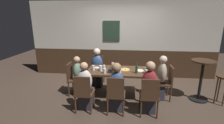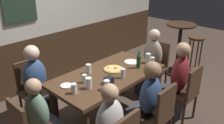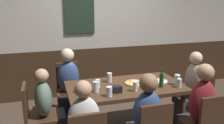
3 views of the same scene
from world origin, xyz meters
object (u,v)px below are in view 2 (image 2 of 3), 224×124
object	(u,v)px
person_mid_near	(146,109)
tumbler_short	(152,61)
chair_head_east	(156,64)
beer_glass_tall	(89,69)
pizza	(114,69)
tumbler_water	(85,79)
chair_right_near	(186,91)
chair_left_far	(33,87)
pint_glass_amber	(123,74)
chair_mid_near	(157,113)
beer_glass_half	(89,84)
highball_clear	(148,59)
plate_white_small	(66,86)
person_left_far	(38,91)
person_head_east	(151,67)
side_bar_table	(179,45)
pint_glass_stout	(107,86)
bar_stool	(196,44)
dining_table	(108,79)
plate_white_large	(131,62)
pint_glass_pale	(74,89)
condiment_caddy	(109,80)
person_right_near	(175,87)
beer_bottle_green	(138,61)

from	to	relation	value
person_mid_near	tumbler_short	world-z (taller)	person_mid_near
chair_head_east	beer_glass_tall	size ratio (longest dim) A/B	6.39
pizza	tumbler_water	xyz separation A→B (m)	(-0.53, 0.01, 0.04)
chair_right_near	chair_left_far	bearing A→B (deg)	130.15
pint_glass_amber	tumbler_water	distance (m)	0.51
chair_mid_near	beer_glass_half	distance (m)	0.91
highball_clear	plate_white_small	xyz separation A→B (m)	(-1.30, 0.32, -0.06)
person_left_far	beer_glass_tall	world-z (taller)	person_left_far
person_head_east	side_bar_table	xyz separation A→B (m)	(1.01, 0.03, 0.13)
tumbler_short	pint_glass_stout	xyz separation A→B (m)	(-0.99, -0.02, -0.00)
tumbler_short	bar_stool	xyz separation A→B (m)	(1.85, 0.16, -0.23)
dining_table	chair_mid_near	bearing A→B (deg)	-90.00
dining_table	chair_right_near	distance (m)	1.11
person_mid_near	plate_white_large	bearing A→B (deg)	52.19
person_head_east	person_mid_near	bearing A→B (deg)	-147.38
person_head_east	plate_white_large	world-z (taller)	person_head_east
person_mid_near	pint_glass_stout	distance (m)	0.59
dining_table	pint_glass_pale	world-z (taller)	pint_glass_pale
pizza	tumbler_short	world-z (taller)	tumbler_short
dining_table	person_mid_near	bearing A→B (deg)	-90.00
person_mid_near	condiment_caddy	xyz separation A→B (m)	(-0.19, 0.47, 0.30)
plate_white_large	person_right_near	bearing A→B (deg)	-75.90
tumbler_water	beer_glass_tall	bearing A→B (deg)	37.49
chair_mid_near	pint_glass_pale	xyz separation A→B (m)	(-0.64, 0.76, 0.30)
chair_left_far	beer_glass_tall	bearing A→B (deg)	-50.24
highball_clear	plate_white_small	distance (m)	1.34
person_mid_near	condiment_caddy	world-z (taller)	person_mid_near
pint_glass_stout	plate_white_large	bearing A→B (deg)	19.89
person_mid_near	beer_glass_tall	distance (m)	0.95
beer_bottle_green	person_left_far	bearing A→B (deg)	143.24
dining_table	condiment_caddy	distance (m)	0.31
chair_mid_near	bar_stool	distance (m)	2.62
dining_table	plate_white_small	world-z (taller)	plate_white_small
chair_left_far	person_mid_near	distance (m)	1.67
person_left_far	bar_stool	world-z (taller)	person_left_far
person_right_near	pizza	distance (m)	0.93
pizza	beer_glass_half	size ratio (longest dim) A/B	1.98
beer_glass_half	side_bar_table	size ratio (longest dim) A/B	0.14
beer_glass_tall	highball_clear	size ratio (longest dim) A/B	0.92
pint_glass_amber	bar_stool	distance (m)	2.48
chair_mid_near	pint_glass_amber	xyz separation A→B (m)	(0.05, 0.61, 0.30)
person_left_far	beer_bottle_green	distance (m)	1.49
side_bar_table	pint_glass_pale	bearing A→B (deg)	-177.69
pint_glass_pale	bar_stool	size ratio (longest dim) A/B	0.18
person_head_east	plate_white_small	xyz separation A→B (m)	(-1.66, 0.14, 0.26)
person_mid_near	bar_stool	world-z (taller)	person_mid_near
dining_table	person_right_near	bearing A→B (deg)	-43.79
person_right_near	pint_glass_stout	world-z (taller)	person_right_near
bar_stool	person_left_far	bearing A→B (deg)	166.16
highball_clear	beer_bottle_green	size ratio (longest dim) A/B	0.58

